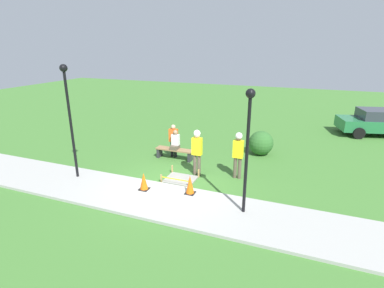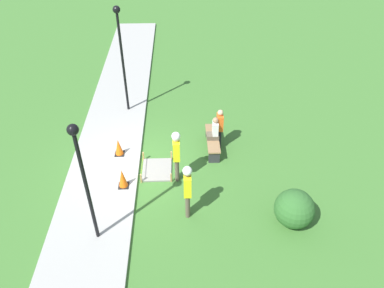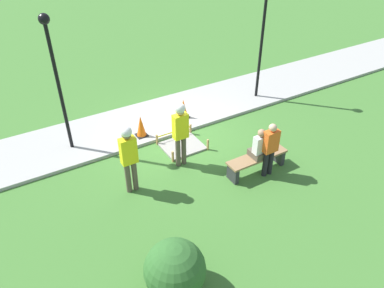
# 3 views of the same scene
# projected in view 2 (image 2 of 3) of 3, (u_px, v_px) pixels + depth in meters

# --- Properties ---
(ground_plane) EXTENTS (60.00, 60.00, 0.00)m
(ground_plane) POSITION_uv_depth(u_px,v_px,m) (139.00, 167.00, 13.22)
(ground_plane) COLOR #3D702D
(sidewalk) EXTENTS (28.00, 2.41, 0.10)m
(sidewalk) POSITION_uv_depth(u_px,v_px,m) (105.00, 167.00, 13.15)
(sidewalk) COLOR #9E9E99
(sidewalk) RESTS_ON ground_plane
(wet_concrete_patch) EXTENTS (1.22, 1.05, 0.35)m
(wet_concrete_patch) POSITION_uv_depth(u_px,v_px,m) (157.00, 170.00, 13.04)
(wet_concrete_patch) COLOR gray
(wet_concrete_patch) RESTS_ON ground_plane
(traffic_cone_near_patch) EXTENTS (0.34, 0.34, 0.64)m
(traffic_cone_near_patch) POSITION_uv_depth(u_px,v_px,m) (119.00, 147.00, 13.43)
(traffic_cone_near_patch) COLOR black
(traffic_cone_near_patch) RESTS_ON sidewalk
(traffic_cone_far_patch) EXTENTS (0.34, 0.34, 0.69)m
(traffic_cone_far_patch) POSITION_uv_depth(u_px,v_px,m) (123.00, 178.00, 12.11)
(traffic_cone_far_patch) COLOR black
(traffic_cone_far_patch) RESTS_ON sidewalk
(park_bench) EXTENTS (1.77, 0.44, 0.50)m
(park_bench) POSITION_uv_depth(u_px,v_px,m) (212.00, 141.00, 13.84)
(park_bench) COLOR #2D2D33
(park_bench) RESTS_ON ground_plane
(person_seated_on_bench) EXTENTS (0.36, 0.44, 0.89)m
(person_seated_on_bench) POSITION_uv_depth(u_px,v_px,m) (214.00, 130.00, 13.51)
(person_seated_on_bench) COLOR brown
(person_seated_on_bench) RESTS_ON park_bench
(worker_supervisor) EXTENTS (0.40, 0.28, 1.93)m
(worker_supervisor) POSITION_uv_depth(u_px,v_px,m) (176.00, 152.00, 12.02)
(worker_supervisor) COLOR brown
(worker_supervisor) RESTS_ON ground_plane
(worker_assistant) EXTENTS (0.40, 0.28, 1.91)m
(worker_assistant) POSITION_uv_depth(u_px,v_px,m) (187.00, 187.00, 10.77)
(worker_assistant) COLOR brown
(worker_assistant) RESTS_ON ground_plane
(bystander_in_orange_shirt) EXTENTS (0.40, 0.22, 1.59)m
(bystander_in_orange_shirt) POSITION_uv_depth(u_px,v_px,m) (220.00, 126.00, 13.64)
(bystander_in_orange_shirt) COLOR black
(bystander_in_orange_shirt) RESTS_ON ground_plane
(lamppost_near) EXTENTS (0.28, 0.28, 3.87)m
(lamppost_near) POSITION_uv_depth(u_px,v_px,m) (82.00, 169.00, 9.15)
(lamppost_near) COLOR black
(lamppost_near) RESTS_ON sidewalk
(lamppost_far) EXTENTS (0.28, 0.28, 4.36)m
(lamppost_far) POSITION_uv_depth(u_px,v_px,m) (121.00, 47.00, 14.32)
(lamppost_far) COLOR black
(lamppost_far) RESTS_ON sidewalk
(shrub_rounded_near) EXTENTS (1.18, 1.18, 1.18)m
(shrub_rounded_near) POSITION_uv_depth(u_px,v_px,m) (294.00, 209.00, 10.87)
(shrub_rounded_near) COLOR #2D6028
(shrub_rounded_near) RESTS_ON ground_plane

